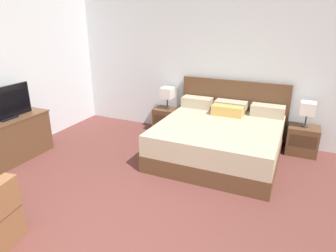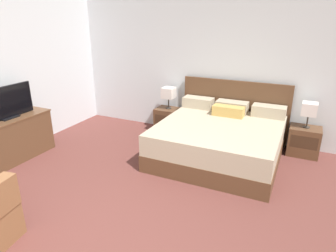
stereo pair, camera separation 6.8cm
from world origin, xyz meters
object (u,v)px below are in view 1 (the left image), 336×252
(nightstand_left, at_px, (167,120))
(dresser, at_px, (12,139))
(nightstand_right, at_px, (302,140))
(table_lamp_left, at_px, (167,93))
(tv, at_px, (5,104))
(table_lamp_right, at_px, (308,109))
(bed, at_px, (219,139))

(nightstand_left, bearing_deg, dresser, -128.83)
(nightstand_right, xyz_separation_m, table_lamp_left, (-2.63, 0.00, 0.58))
(table_lamp_left, relative_size, dresser, 0.34)
(table_lamp_left, distance_m, tv, 2.93)
(nightstand_left, distance_m, tv, 3.02)
(nightstand_right, height_order, table_lamp_left, table_lamp_left)
(dresser, height_order, tv, tv)
(nightstand_right, height_order, tv, tv)
(nightstand_right, distance_m, tv, 5.07)
(table_lamp_right, distance_m, dresser, 5.03)
(dresser, bearing_deg, nightstand_left, 51.17)
(nightstand_left, bearing_deg, tv, -128.69)
(nightstand_left, xyz_separation_m, dresser, (-1.83, -2.28, 0.13))
(table_lamp_right, bearing_deg, nightstand_left, -179.97)
(nightstand_right, distance_m, dresser, 5.01)
(nightstand_left, height_order, dresser, dresser)
(bed, distance_m, dresser, 3.51)
(table_lamp_right, height_order, dresser, table_lamp_right)
(table_lamp_right, xyz_separation_m, dresser, (-4.46, -2.28, -0.46))
(nightstand_left, relative_size, tv, 0.54)
(table_lamp_left, relative_size, tv, 0.46)
(bed, height_order, nightstand_right, bed)
(bed, relative_size, dresser, 1.56)
(nightstand_left, distance_m, table_lamp_right, 2.69)
(nightstand_right, distance_m, table_lamp_right, 0.58)
(table_lamp_right, xyz_separation_m, tv, (-4.46, -2.29, 0.16))
(nightstand_right, bearing_deg, dresser, -152.95)
(bed, bearing_deg, table_lamp_right, 29.03)
(nightstand_right, relative_size, dresser, 0.39)
(nightstand_left, bearing_deg, table_lamp_left, 90.00)
(bed, xyz_separation_m, dresser, (-3.15, -1.55, 0.04))
(bed, bearing_deg, dresser, -153.78)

